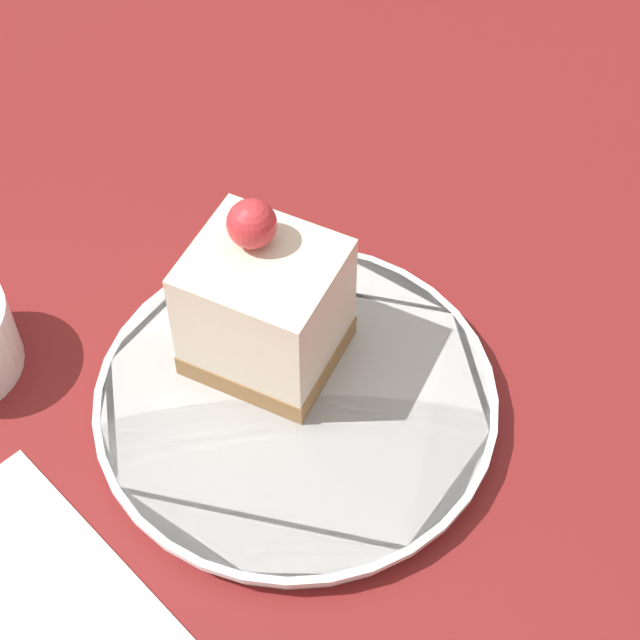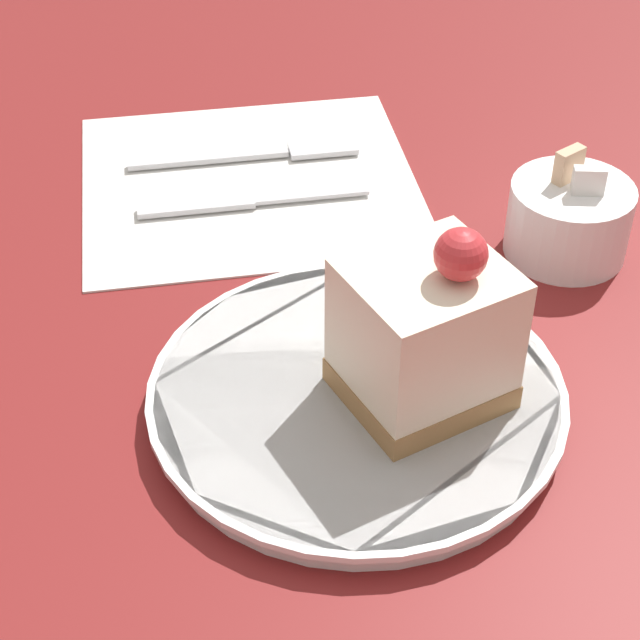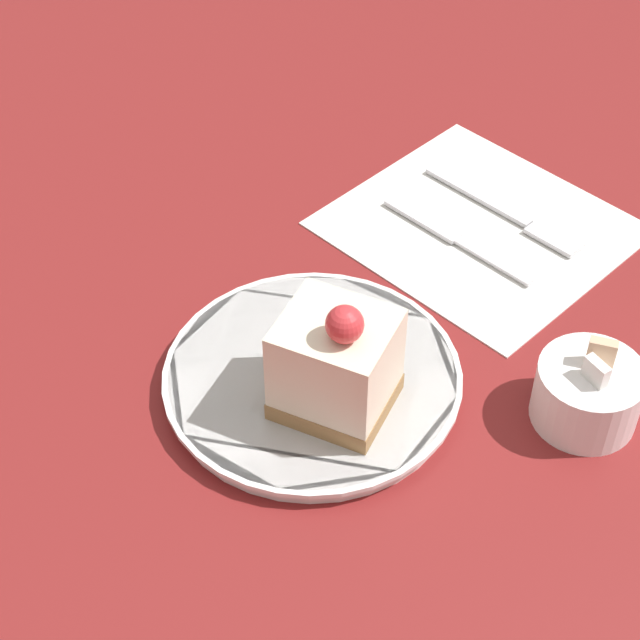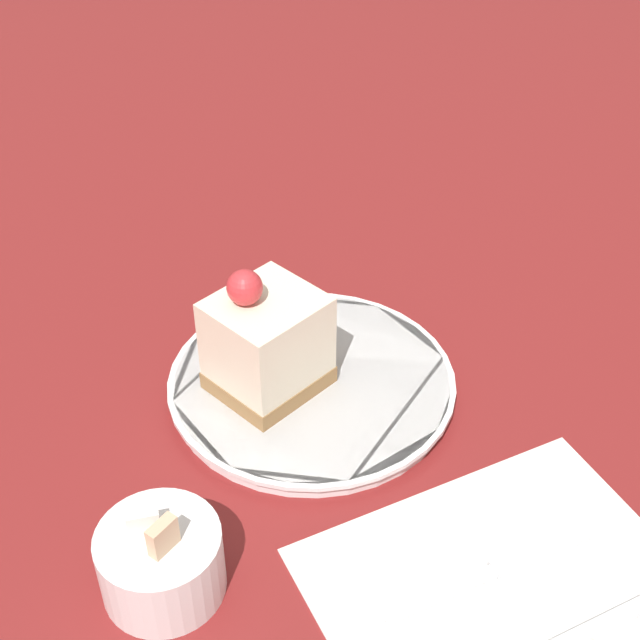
# 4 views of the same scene
# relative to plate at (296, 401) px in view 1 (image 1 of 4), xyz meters

# --- Properties ---
(ground_plane) EXTENTS (4.00, 4.00, 0.00)m
(ground_plane) POSITION_rel_plate_xyz_m (0.02, -0.01, -0.01)
(ground_plane) COLOR maroon
(plate) EXTENTS (0.23, 0.23, 0.02)m
(plate) POSITION_rel_plate_xyz_m (0.00, 0.00, 0.00)
(plate) COLOR white
(plate) RESTS_ON ground_plane
(cake_slice) EXTENTS (0.08, 0.09, 0.11)m
(cake_slice) POSITION_rel_plate_xyz_m (0.02, 0.03, 0.05)
(cake_slice) COLOR olive
(cake_slice) RESTS_ON plate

